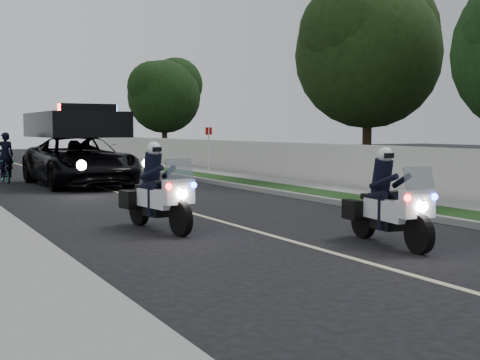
% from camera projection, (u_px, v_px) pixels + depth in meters
% --- Properties ---
extents(ground, '(120.00, 120.00, 0.00)m').
position_uv_depth(ground, '(333.00, 253.00, 10.47)').
color(ground, black).
rests_on(ground, ground).
extents(curb_right, '(0.20, 60.00, 0.15)m').
position_uv_depth(curb_right, '(252.00, 188.00, 21.18)').
color(curb_right, gray).
rests_on(curb_right, ground).
extents(grass_verge, '(1.20, 60.00, 0.16)m').
position_uv_depth(grass_verge, '(270.00, 187.00, 21.51)').
color(grass_verge, '#193814').
rests_on(grass_verge, ground).
extents(sidewalk_right, '(1.40, 60.00, 0.16)m').
position_uv_depth(sidewalk_right, '(303.00, 185.00, 22.12)').
color(sidewalk_right, gray).
rests_on(sidewalk_right, ground).
extents(property_wall, '(0.22, 60.00, 1.50)m').
position_uv_depth(property_wall, '(327.00, 165.00, 22.54)').
color(property_wall, beige).
rests_on(property_wall, ground).
extents(lane_marking, '(0.12, 50.00, 0.01)m').
position_uv_depth(lane_marking, '(132.00, 196.00, 19.25)').
color(lane_marking, '#BFB78C').
rests_on(lane_marking, ground).
extents(police_moto_left, '(0.99, 2.15, 1.77)m').
position_uv_depth(police_moto_left, '(158.00, 230.00, 12.82)').
color(police_moto_left, silver).
rests_on(police_moto_left, ground).
extents(police_moto_right, '(0.93, 2.07, 1.70)m').
position_uv_depth(police_moto_right, '(388.00, 245.00, 11.18)').
color(police_moto_right, silver).
rests_on(police_moto_right, ground).
extents(police_suv, '(3.06, 6.38, 3.07)m').
position_uv_depth(police_suv, '(80.00, 186.00, 22.98)').
color(police_suv, black).
rests_on(police_suv, ground).
extents(bicycle, '(0.62, 1.65, 0.85)m').
position_uv_depth(bicycle, '(6.00, 183.00, 24.27)').
color(bicycle, black).
rests_on(bicycle, ground).
extents(cyclist, '(0.63, 0.44, 1.69)m').
position_uv_depth(cyclist, '(6.00, 183.00, 24.27)').
color(cyclist, black).
rests_on(cyclist, ground).
extents(sign_post, '(0.37, 0.37, 2.16)m').
position_uv_depth(sign_post, '(209.00, 175.00, 28.48)').
color(sign_post, '#B30C18').
rests_on(sign_post, ground).
extents(tree_right_c, '(6.73, 6.73, 9.48)m').
position_uv_depth(tree_right_c, '(366.00, 180.00, 25.38)').
color(tree_right_c, '#1B3310').
rests_on(tree_right_c, ground).
extents(tree_right_e, '(6.07, 6.07, 8.10)m').
position_uv_depth(tree_right_e, '(165.00, 159.00, 43.22)').
color(tree_right_e, '#163310').
rests_on(tree_right_e, ground).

